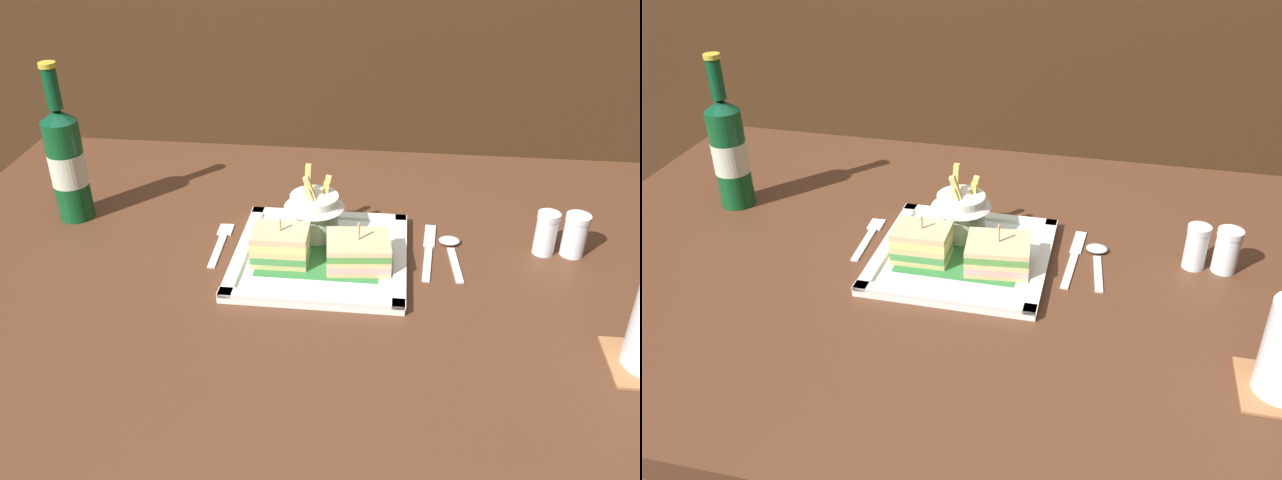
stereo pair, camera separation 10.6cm
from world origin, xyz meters
TOP-DOWN VIEW (x-y plane):
  - dining_table at (0.00, 0.00)m, footprint 1.35×0.92m
  - square_plate at (0.00, 0.01)m, footprint 0.27×0.27m
  - sandwich_half_left at (-0.06, -0.01)m, footprint 0.09×0.07m
  - sandwich_half_right at (0.06, -0.01)m, footprint 0.10×0.09m
  - fries_cup at (-0.02, 0.07)m, footprint 0.10×0.10m
  - beer_bottle at (-0.44, 0.11)m, footprint 0.06×0.06m
  - fork at (-0.17, 0.05)m, footprint 0.03×0.14m
  - knife at (0.17, 0.06)m, footprint 0.03×0.17m
  - spoon at (0.21, 0.07)m, footprint 0.03×0.13m
  - salt_shaker at (0.36, 0.07)m, footprint 0.04×0.04m
  - pepper_shaker at (0.40, 0.07)m, footprint 0.04×0.04m

SIDE VIEW (x-z plane):
  - dining_table at x=0.00m, z-range 0.28..1.03m
  - fork at x=-0.17m, z-range 0.75..0.75m
  - knife at x=0.17m, z-range 0.75..0.75m
  - spoon at x=0.21m, z-range 0.75..0.76m
  - square_plate at x=0.00m, z-range 0.75..0.76m
  - pepper_shaker at x=0.40m, z-range 0.75..0.82m
  - salt_shaker at x=0.36m, z-range 0.75..0.82m
  - sandwich_half_right at x=0.06m, z-range 0.75..0.82m
  - sandwich_half_left at x=-0.06m, z-range 0.75..0.82m
  - fries_cup at x=-0.02m, z-range 0.75..0.87m
  - beer_bottle at x=-0.44m, z-range 0.72..0.99m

